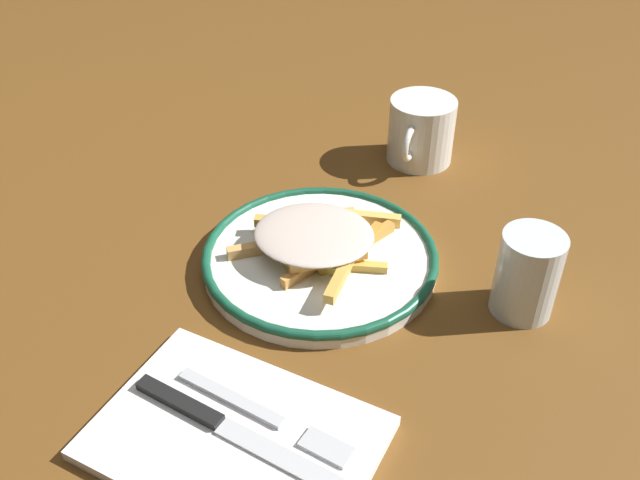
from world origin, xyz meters
TOP-DOWN VIEW (x-y plane):
  - ground_plane at (0.00, 0.00)m, footprint 2.60×2.60m
  - plate at (0.00, 0.00)m, footprint 0.26×0.26m
  - fries_heap at (-0.01, -0.00)m, footprint 0.18×0.17m
  - napkin at (0.25, 0.03)m, footprint 0.17×0.24m
  - fork at (0.22, 0.05)m, footprint 0.04×0.18m
  - knife at (0.24, 0.02)m, footprint 0.04×0.21m
  - water_glass at (-0.02, 0.22)m, footprint 0.06×0.06m
  - coffee_mug at (-0.27, 0.03)m, footprint 0.12×0.09m

SIDE VIEW (x-z plane):
  - ground_plane at x=0.00m, z-range 0.00..0.00m
  - napkin at x=0.25m, z-range 0.00..0.01m
  - plate at x=0.00m, z-range 0.00..0.02m
  - fork at x=0.22m, z-range 0.01..0.02m
  - knife at x=0.24m, z-range 0.01..0.02m
  - fries_heap at x=-0.01m, z-range 0.02..0.05m
  - coffee_mug at x=-0.27m, z-range 0.00..0.09m
  - water_glass at x=-0.02m, z-range 0.00..0.09m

